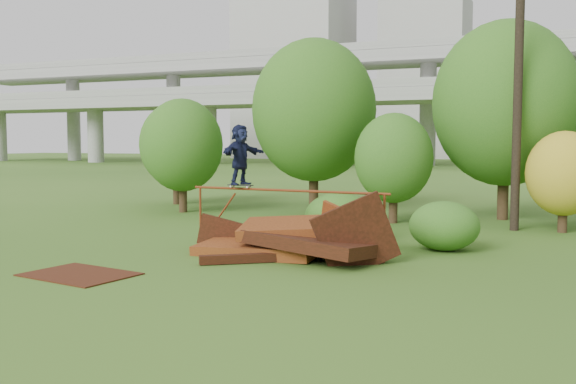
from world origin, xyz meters
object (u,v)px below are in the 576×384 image
at_px(skater, 240,155).
at_px(utility_pole, 519,61).
at_px(flat_plate, 80,274).
at_px(scrap_pile, 292,240).

bearing_deg(skater, utility_pole, -26.72).
bearing_deg(flat_plate, scrap_pile, 48.40).
distance_m(scrap_pile, skater, 2.65).
bearing_deg(flat_plate, skater, 66.56).
height_order(flat_plate, utility_pole, utility_pole).
xyz_separation_m(skater, utility_pole, (6.41, 6.84, 2.87)).
relative_size(skater, utility_pole, 0.15).
bearing_deg(flat_plate, utility_pole, 53.21).
bearing_deg(scrap_pile, skater, 168.88).
distance_m(skater, flat_plate, 5.13).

